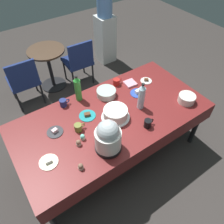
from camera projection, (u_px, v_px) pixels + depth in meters
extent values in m
plane|color=#383330|center=(112.00, 152.00, 2.97)|extent=(9.00, 9.00, 0.00)
cube|color=maroon|center=(112.00, 116.00, 2.44)|extent=(2.20, 1.10, 0.04)
cylinder|color=black|center=(51.00, 219.00, 2.04)|extent=(0.06, 0.06, 0.71)
cylinder|color=black|center=(196.00, 125.00, 2.84)|extent=(0.06, 0.06, 0.71)
cylinder|color=black|center=(19.00, 149.00, 2.58)|extent=(0.06, 0.06, 0.71)
cylinder|color=black|center=(149.00, 87.00, 3.38)|extent=(0.06, 0.06, 0.71)
cube|color=maroon|center=(142.00, 156.00, 2.21)|extent=(2.20, 0.01, 0.18)
cube|color=maroon|center=(88.00, 97.00, 2.83)|extent=(2.20, 0.01, 0.18)
cylinder|color=silver|center=(115.00, 117.00, 2.40)|extent=(0.32, 0.32, 0.01)
cylinder|color=white|center=(116.00, 113.00, 2.35)|extent=(0.27, 0.27, 0.11)
cylinder|color=white|center=(116.00, 110.00, 2.31)|extent=(0.26, 0.26, 0.01)
cylinder|color=black|center=(108.00, 147.00, 2.11)|extent=(0.26, 0.26, 0.04)
cylinder|color=white|center=(108.00, 139.00, 2.02)|extent=(0.25, 0.25, 0.20)
sphere|color=#B2BCC1|center=(108.00, 131.00, 1.93)|extent=(0.21, 0.21, 0.21)
cylinder|color=#B2C6BC|center=(106.00, 93.00, 2.62)|extent=(0.23, 0.23, 0.08)
cylinder|color=silver|center=(187.00, 98.00, 2.55)|extent=(0.20, 0.20, 0.09)
cylinder|color=teal|center=(87.00, 116.00, 2.41)|extent=(0.19, 0.19, 0.01)
cube|color=brown|center=(87.00, 114.00, 2.40)|extent=(0.08, 0.06, 0.03)
cylinder|color=white|center=(146.00, 81.00, 2.84)|extent=(0.15, 0.15, 0.01)
cube|color=brown|center=(146.00, 80.00, 2.83)|extent=(0.06, 0.06, 0.03)
cylinder|color=beige|center=(49.00, 162.00, 2.01)|extent=(0.18, 0.18, 0.01)
cube|color=white|center=(48.00, 161.00, 1.99)|extent=(0.07, 0.05, 0.03)
cylinder|color=#2D4CB2|center=(138.00, 93.00, 2.67)|extent=(0.18, 0.18, 0.01)
cube|color=white|center=(138.00, 92.00, 2.65)|extent=(0.06, 0.05, 0.04)
cylinder|color=#2D2D33|center=(55.00, 132.00, 2.25)|extent=(0.17, 0.17, 0.01)
cube|color=beige|center=(55.00, 131.00, 2.24)|extent=(0.07, 0.05, 0.04)
cylinder|color=beige|center=(79.00, 144.00, 2.14)|extent=(0.05, 0.05, 0.03)
sphere|color=brown|center=(78.00, 142.00, 2.11)|extent=(0.05, 0.05, 0.05)
cylinder|color=beige|center=(83.00, 138.00, 2.18)|extent=(0.05, 0.05, 0.03)
sphere|color=#6BC6B2|center=(82.00, 136.00, 2.16)|extent=(0.05, 0.05, 0.05)
cylinder|color=beige|center=(81.00, 168.00, 1.95)|extent=(0.05, 0.05, 0.03)
sphere|color=brown|center=(81.00, 166.00, 1.93)|extent=(0.05, 0.05, 0.05)
cylinder|color=silver|center=(141.00, 98.00, 2.41)|extent=(0.08, 0.08, 0.28)
cone|color=silver|center=(143.00, 87.00, 2.29)|extent=(0.07, 0.07, 0.05)
cylinder|color=black|center=(143.00, 84.00, 2.27)|extent=(0.03, 0.03, 0.02)
cylinder|color=green|center=(78.00, 90.00, 2.51)|extent=(0.08, 0.08, 0.28)
cone|color=green|center=(76.00, 79.00, 2.39)|extent=(0.07, 0.07, 0.05)
cylinder|color=black|center=(76.00, 76.00, 2.37)|extent=(0.03, 0.03, 0.02)
cylinder|color=black|center=(148.00, 123.00, 2.28)|extent=(0.08, 0.08, 0.09)
torus|color=black|center=(151.00, 121.00, 2.29)|extent=(0.06, 0.01, 0.06)
cylinder|color=#B2231E|center=(116.00, 82.00, 2.77)|extent=(0.09, 0.09, 0.08)
torus|color=#B2231E|center=(120.00, 80.00, 2.79)|extent=(0.05, 0.01, 0.05)
cylinder|color=navy|center=(63.00, 103.00, 2.50)|extent=(0.08, 0.08, 0.09)
torus|color=navy|center=(67.00, 101.00, 2.52)|extent=(0.06, 0.01, 0.06)
cylinder|color=olive|center=(78.00, 128.00, 2.24)|extent=(0.08, 0.08, 0.09)
torus|color=olive|center=(82.00, 125.00, 2.26)|extent=(0.05, 0.01, 0.05)
cube|color=pink|center=(130.00, 83.00, 2.80)|extent=(0.15, 0.15, 0.02)
cube|color=navy|center=(23.00, 80.00, 3.38)|extent=(0.45, 0.45, 0.05)
cube|color=navy|center=(23.00, 75.00, 3.10)|extent=(0.42, 0.05, 0.40)
cylinder|color=black|center=(35.00, 81.00, 3.72)|extent=(0.03, 0.03, 0.40)
cylinder|color=black|center=(12.00, 89.00, 3.58)|extent=(0.03, 0.03, 0.40)
cylinder|color=black|center=(43.00, 94.00, 3.50)|extent=(0.03, 0.03, 0.40)
cylinder|color=black|center=(19.00, 103.00, 3.36)|extent=(0.03, 0.03, 0.40)
cube|color=navy|center=(77.00, 61.00, 3.75)|extent=(0.46, 0.46, 0.05)
cube|color=navy|center=(81.00, 55.00, 3.47)|extent=(0.42, 0.06, 0.40)
cylinder|color=black|center=(83.00, 64.00, 4.10)|extent=(0.03, 0.03, 0.40)
cylinder|color=black|center=(65.00, 70.00, 3.96)|extent=(0.03, 0.03, 0.40)
cylinder|color=black|center=(93.00, 74.00, 3.87)|extent=(0.03, 0.03, 0.40)
cylinder|color=black|center=(74.00, 81.00, 3.73)|extent=(0.03, 0.03, 0.40)
cylinder|color=#473323|center=(46.00, 51.00, 3.46)|extent=(0.60, 0.60, 0.03)
cylinder|color=black|center=(50.00, 69.00, 3.71)|extent=(0.06, 0.06, 0.67)
cylinder|color=black|center=(54.00, 85.00, 3.96)|extent=(0.44, 0.44, 0.02)
cube|color=silver|center=(105.00, 39.00, 4.23)|extent=(0.32, 0.32, 0.90)
cylinder|color=#6699D8|center=(105.00, 6.00, 3.79)|extent=(0.28, 0.28, 0.34)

